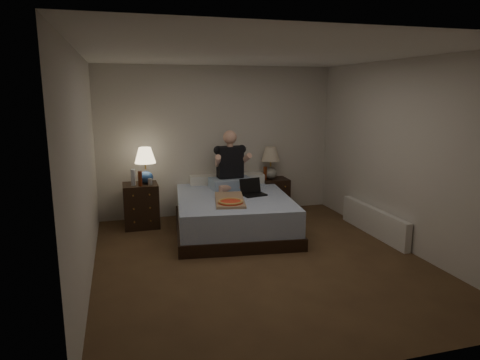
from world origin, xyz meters
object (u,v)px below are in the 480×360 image
object	(u,v)px
beer_bottle_left	(140,179)
nightstand_right	(274,195)
water_bottle	(133,177)
person	(231,160)
laptop	(254,188)
radiator	(374,221)
pizza_box	(231,203)
lamp_left	(146,165)
bed	(232,212)
lamp_right	(271,163)
soda_can	(150,182)
beer_bottle_right	(265,173)
nightstand_left	(141,205)

from	to	relation	value
beer_bottle_left	nightstand_right	bearing A→B (deg)	9.71
water_bottle	person	xyz separation A→B (m)	(1.53, 0.00, 0.20)
laptop	radiator	xyz separation A→B (m)	(1.64, -0.69, -0.47)
pizza_box	lamp_left	bearing A→B (deg)	143.67
laptop	radiator	bearing A→B (deg)	-34.40
bed	radiator	world-z (taller)	bed
lamp_right	soda_can	xyz separation A→B (m)	(-2.07, -0.37, -0.14)
bed	radiator	size ratio (longest dim) A/B	1.36
bed	beer_bottle_right	world-z (taller)	beer_bottle_right
bed	lamp_right	distance (m)	1.30
laptop	beer_bottle_right	bearing A→B (deg)	49.28
person	laptop	distance (m)	0.70
beer_bottle_right	pizza_box	xyz separation A→B (m)	(-0.96, -1.31, -0.12)
nightstand_right	beer_bottle_right	world-z (taller)	beer_bottle_right
soda_can	radiator	distance (m)	3.39
beer_bottle_left	radiator	distance (m)	3.53
nightstand_right	soda_can	xyz separation A→B (m)	(-2.15, -0.37, 0.44)
pizza_box	radiator	world-z (taller)	pizza_box
lamp_right	radiator	size ratio (longest dim) A/B	0.35
lamp_left	nightstand_left	bearing A→B (deg)	-164.52
soda_can	person	distance (m)	1.32
water_bottle	nightstand_left	bearing A→B (deg)	37.23
bed	lamp_right	bearing A→B (deg)	47.08
bed	soda_can	world-z (taller)	soda_can
nightstand_right	beer_bottle_right	xyz separation A→B (m)	(-0.19, -0.04, 0.41)
lamp_right	laptop	world-z (taller)	lamp_right
beer_bottle_left	radiator	bearing A→B (deg)	-19.83
lamp_left	beer_bottle_left	xyz separation A→B (m)	(-0.10, -0.18, -0.17)
radiator	laptop	bearing A→B (deg)	157.24
lamp_right	radiator	distance (m)	2.01
bed	lamp_right	xyz separation A→B (m)	(0.88, 0.75, 0.60)
nightstand_right	water_bottle	xyz separation A→B (m)	(-2.39, -0.32, 0.51)
bed	laptop	distance (m)	0.51
bed	laptop	bearing A→B (deg)	-17.76
beer_bottle_left	bed	bearing A→B (deg)	-14.94
beer_bottle_right	person	size ratio (longest dim) A/B	0.25
beer_bottle_left	laptop	bearing A→B (deg)	-16.80
pizza_box	water_bottle	bearing A→B (deg)	151.18
lamp_right	pizza_box	world-z (taller)	lamp_right
nightstand_right	lamp_left	world-z (taller)	lamp_left
person	beer_bottle_left	bearing A→B (deg)	-179.73
nightstand_left	nightstand_right	bearing A→B (deg)	5.84
lamp_left	soda_can	bearing A→B (deg)	-72.74
lamp_right	radiator	xyz separation A→B (m)	(1.05, -1.57, -0.67)
soda_can	beer_bottle_left	distance (m)	0.16
soda_can	beer_bottle_left	size ratio (longest dim) A/B	0.43
lamp_right	beer_bottle_right	distance (m)	0.20
soda_can	laptop	distance (m)	1.58
water_bottle	radiator	distance (m)	3.65
soda_can	person	xyz separation A→B (m)	(1.28, 0.06, 0.28)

